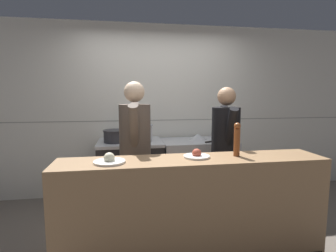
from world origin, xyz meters
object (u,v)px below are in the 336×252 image
sauce_pot (142,133)px  pepper_mill (237,139)px  mixing_bowl_steel (198,137)px  plated_dish_main (109,160)px  chef_head_cook (135,150)px  chefs_knife (213,141)px  chef_sous (225,148)px  plated_dish_appetiser (197,155)px  oven_range (131,172)px  stock_pot (115,136)px

sauce_pot → pepper_mill: bearing=-58.6°
mixing_bowl_steel → plated_dish_main: plated_dish_main is taller
sauce_pot → chef_head_cook: bearing=-99.9°
chefs_knife → chef_sous: 0.55m
plated_dish_main → chefs_knife: bearing=43.0°
plated_dish_appetiser → mixing_bowl_steel: bearing=73.7°
plated_dish_main → chef_sous: (1.32, 0.71, -0.09)m
plated_dish_appetiser → pepper_mill: bearing=-1.0°
chefs_knife → pepper_mill: (-0.18, -1.20, 0.25)m
oven_range → chef_head_cook: size_ratio=0.53×
stock_pot → chef_sous: (1.33, -0.66, -0.08)m
stock_pot → chef_head_cook: size_ratio=0.19×
sauce_pot → plated_dish_main: sauce_pot is taller
mixing_bowl_steel → pepper_mill: size_ratio=0.82×
stock_pot → pepper_mill: size_ratio=1.00×
stock_pot → plated_dish_main: size_ratio=1.17×
oven_range → chefs_knife: size_ratio=2.79×
chefs_knife → plated_dish_main: 1.85m
chefs_knife → chef_sous: size_ratio=0.20×
oven_range → plated_dish_appetiser: bearing=-66.9°
chef_sous → chef_head_cook: bearing=-169.8°
chef_head_cook → plated_dish_appetiser: bearing=-42.0°
sauce_pot → chef_head_cook: (-0.13, -0.73, -0.08)m
oven_range → sauce_pot: size_ratio=3.09×
sauce_pot → mixing_bowl_steel: sauce_pot is taller
mixing_bowl_steel → plated_dish_appetiser: plated_dish_appetiser is taller
sauce_pot → chef_head_cook: 0.75m
plated_dish_main → chef_sous: bearing=28.4°
plated_dish_appetiser → chefs_knife: bearing=64.6°
oven_range → chef_head_cook: 0.93m
mixing_bowl_steel → pepper_mill: (-0.03, -1.43, 0.22)m
chefs_knife → plated_dish_main: (-1.35, -1.26, 0.11)m
oven_range → chef_sous: bearing=-32.6°
chef_head_cook → chef_sous: (1.08, 0.07, -0.03)m
stock_pot → mixing_bowl_steel: bearing=5.5°
mixing_bowl_steel → chef_head_cook: 1.28m
chefs_knife → plated_dish_appetiser: size_ratio=1.33×
oven_range → stock_pot: size_ratio=2.85×
plated_dish_appetiser → chef_sous: bearing=50.5°
chef_head_cook → stock_pot: bearing=113.3°
chef_head_cook → plated_dish_main: bearing=-106.1°
sauce_pot → chef_sous: 1.16m
mixing_bowl_steel → plated_dish_main: bearing=-128.9°
oven_range → sauce_pot: 0.60m
chef_head_cook → pepper_mill: bearing=-27.4°
sauce_pot → plated_dish_appetiser: bearing=-72.4°
mixing_bowl_steel → plated_dish_appetiser: (-0.42, -1.43, 0.07)m
sauce_pot → mixing_bowl_steel: (0.83, 0.12, -0.10)m
sauce_pot → plated_dish_main: 1.42m
stock_pot → chef_head_cook: (0.25, -0.74, -0.05)m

